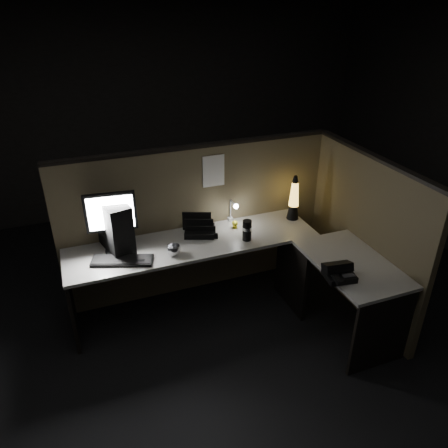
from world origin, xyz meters
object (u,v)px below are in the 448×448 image
object	(u,v)px
lava_lamp	(294,201)
monitor	(111,217)
pc_tower	(114,225)
keyboard	(122,261)
desk_phone	(338,272)

from	to	relation	value
lava_lamp	monitor	bearing A→B (deg)	179.85
pc_tower	monitor	xyz separation A→B (m)	(-0.02, -0.05, 0.11)
keyboard	monitor	bearing A→B (deg)	116.84
pc_tower	keyboard	world-z (taller)	pc_tower
desk_phone	keyboard	bearing A→B (deg)	159.96
monitor	keyboard	xyz separation A→B (m)	(0.03, -0.21, -0.32)
pc_tower	keyboard	distance (m)	0.33
lava_lamp	desk_phone	bearing A→B (deg)	-98.93
monitor	keyboard	world-z (taller)	monitor
monitor	desk_phone	xyz separation A→B (m)	(1.59, -1.05, -0.28)
pc_tower	monitor	bearing A→B (deg)	-125.57
monitor	keyboard	distance (m)	0.38
keyboard	pc_tower	bearing A→B (deg)	111.22
monitor	keyboard	bearing A→B (deg)	-76.64
lava_lamp	desk_phone	size ratio (longest dim) A/B	1.78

